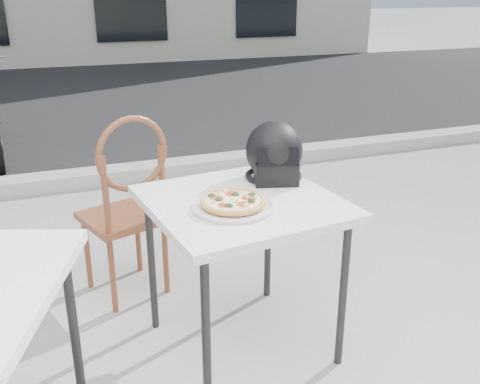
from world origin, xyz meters
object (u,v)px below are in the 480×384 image
object	(u,v)px
pizza	(233,201)
plate	(233,206)
cafe_chair_main	(127,199)
helmet	(274,154)
cafe_table_main	(242,213)

from	to	relation	value
pizza	plate	bearing A→B (deg)	-116.77
plate	cafe_chair_main	xyz separation A→B (m)	(-0.33, 0.72, -0.19)
pizza	helmet	world-z (taller)	helmet
cafe_table_main	pizza	world-z (taller)	pizza
plate	helmet	world-z (taller)	helmet
helmet	cafe_chair_main	size ratio (longest dim) A/B	0.33
plate	cafe_table_main	bearing A→B (deg)	49.11
cafe_table_main	plate	world-z (taller)	plate
cafe_table_main	cafe_chair_main	world-z (taller)	cafe_chair_main
helmet	cafe_table_main	bearing A→B (deg)	-125.05
cafe_chair_main	cafe_table_main	bearing A→B (deg)	105.30
helmet	cafe_chair_main	distance (m)	0.83
helmet	cafe_chair_main	bearing A→B (deg)	161.59
cafe_table_main	plate	size ratio (longest dim) A/B	1.91
pizza	helmet	xyz separation A→B (m)	(0.31, 0.28, 0.09)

